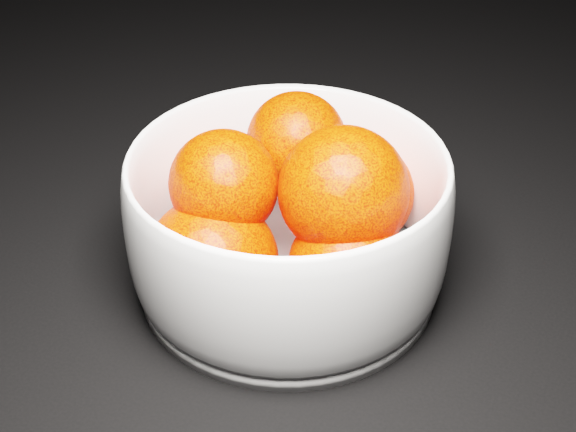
% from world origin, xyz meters
% --- Properties ---
extents(bowl, '(0.21, 0.21, 0.10)m').
position_xyz_m(bowl, '(0.25, 0.10, 0.05)').
color(bowl, white).
rests_on(bowl, ground).
extents(orange_pile, '(0.18, 0.19, 0.12)m').
position_xyz_m(orange_pile, '(0.25, 0.09, 0.07)').
color(orange_pile, '#FF2502').
rests_on(orange_pile, bowl).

